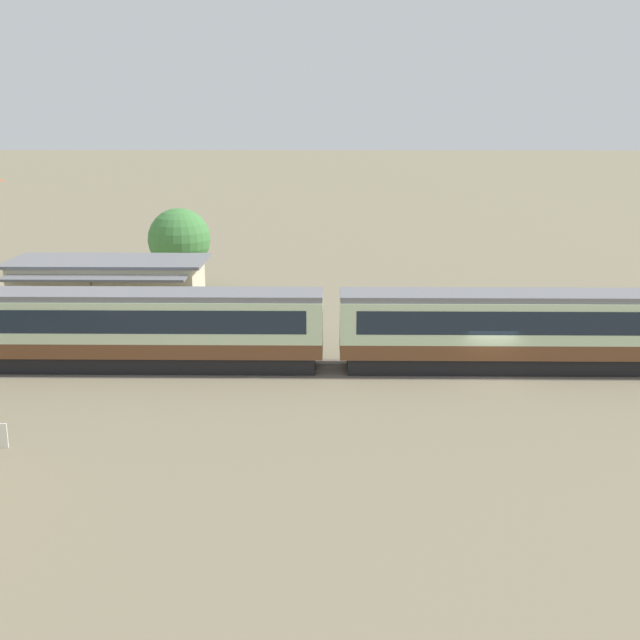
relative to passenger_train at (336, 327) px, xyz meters
name	(u,v)px	position (x,y,z in m)	size (l,w,h in m)	color
ground_plane	(490,376)	(7.96, -1.14, -2.32)	(600.00, 600.00, 0.00)	#7A7056
passenger_train	(336,327)	(0.00, 0.00, 0.00)	(85.07, 2.93, 4.19)	brown
railway_track	(435,369)	(5.30, 0.00, -2.31)	(128.15, 3.60, 0.04)	#665B51
station_building	(110,290)	(-14.80, 10.34, -0.25)	(12.72, 6.84, 4.07)	beige
yard_tree_0	(179,239)	(-11.93, 20.02, 1.64)	(4.77, 4.77, 6.36)	brown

